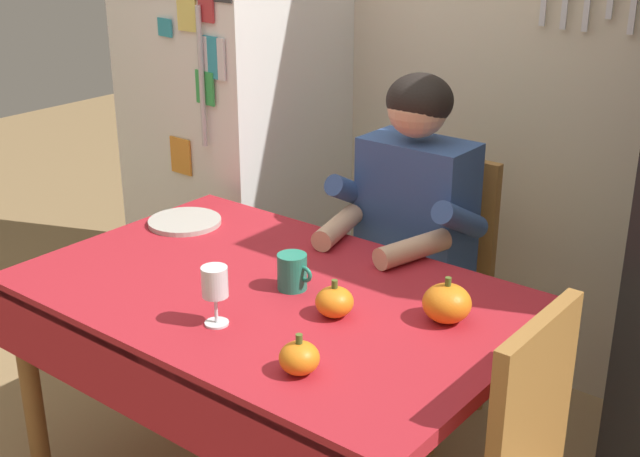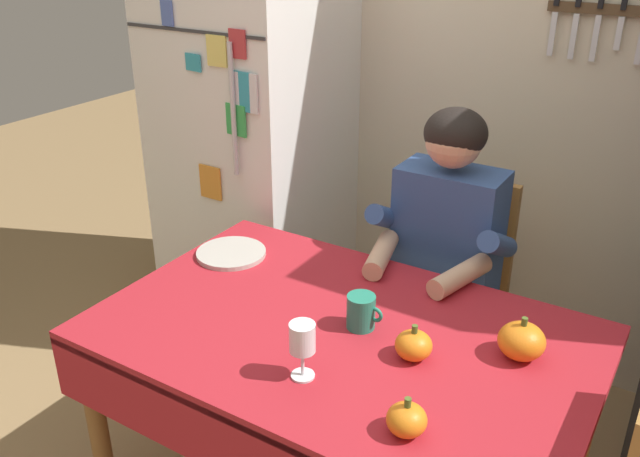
# 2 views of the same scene
# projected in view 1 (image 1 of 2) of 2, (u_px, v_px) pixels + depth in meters

# --- Properties ---
(back_wall_assembly) EXTENTS (3.70, 0.13, 2.60)m
(back_wall_assembly) POSITION_uv_depth(u_px,v_px,m) (512.00, 31.00, 3.00)
(back_wall_assembly) COLOR beige
(back_wall_assembly) RESTS_ON ground
(refrigerator) EXTENTS (0.68, 0.71, 1.80)m
(refrigerator) POSITION_uv_depth(u_px,v_px,m) (236.00, 119.00, 3.45)
(refrigerator) COLOR white
(refrigerator) RESTS_ON ground
(dining_table) EXTENTS (1.40, 0.90, 0.74)m
(dining_table) POSITION_uv_depth(u_px,v_px,m) (267.00, 319.00, 2.34)
(dining_table) COLOR brown
(dining_table) RESTS_ON ground
(chair_behind_person) EXTENTS (0.40, 0.40, 0.93)m
(chair_behind_person) POSITION_uv_depth(u_px,v_px,m) (431.00, 277.00, 2.94)
(chair_behind_person) COLOR #9E6B33
(chair_behind_person) RESTS_ON ground
(seated_person) EXTENTS (0.47, 0.55, 1.25)m
(seated_person) POSITION_uv_depth(u_px,v_px,m) (404.00, 233.00, 2.72)
(seated_person) COLOR #38384C
(seated_person) RESTS_ON ground
(coffee_mug) EXTENTS (0.11, 0.08, 0.10)m
(coffee_mug) POSITION_uv_depth(u_px,v_px,m) (293.00, 272.00, 2.31)
(coffee_mug) COLOR #237F66
(coffee_mug) RESTS_ON dining_table
(wine_glass) EXTENTS (0.07, 0.07, 0.16)m
(wine_glass) POSITION_uv_depth(u_px,v_px,m) (215.00, 285.00, 2.10)
(wine_glass) COLOR white
(wine_glass) RESTS_ON dining_table
(pumpkin_large) EXTENTS (0.13, 0.13, 0.12)m
(pumpkin_large) POSITION_uv_depth(u_px,v_px,m) (447.00, 303.00, 2.14)
(pumpkin_large) COLOR orange
(pumpkin_large) RESTS_ON dining_table
(pumpkin_medium) EXTENTS (0.10, 0.10, 0.10)m
(pumpkin_medium) POSITION_uv_depth(u_px,v_px,m) (334.00, 302.00, 2.17)
(pumpkin_medium) COLOR orange
(pumpkin_medium) RESTS_ON dining_table
(pumpkin_small) EXTENTS (0.09, 0.09, 0.10)m
(pumpkin_small) POSITION_uv_depth(u_px,v_px,m) (299.00, 358.00, 1.91)
(pumpkin_small) COLOR orange
(pumpkin_small) RESTS_ON dining_table
(serving_tray) EXTENTS (0.24, 0.24, 0.02)m
(serving_tray) POSITION_uv_depth(u_px,v_px,m) (185.00, 222.00, 2.79)
(serving_tray) COLOR #B7B2A8
(serving_tray) RESTS_ON dining_table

